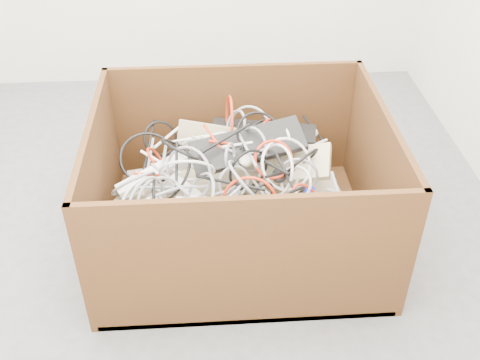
{
  "coord_description": "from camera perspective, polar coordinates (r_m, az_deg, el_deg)",
  "views": [
    {
      "loc": [
        0.14,
        -1.96,
        1.74
      ],
      "look_at": [
        0.26,
        -0.05,
        0.3
      ],
      "focal_mm": 42.7,
      "sensor_mm": 36.0,
      "label": 1
    }
  ],
  "objects": [
    {
      "name": "keyboard_pile",
      "position": [
        2.4,
        0.66,
        -0.44
      ],
      "size": [
        1.01,
        0.89,
        0.41
      ],
      "color": "tan",
      "rests_on": "cardboard_box"
    },
    {
      "name": "vga_plug",
      "position": [
        2.25,
        6.85,
        -1.12
      ],
      "size": [
        0.06,
        0.06,
        0.03
      ],
      "primitive_type": "cube",
      "rotation": [
        0.09,
        0.14,
        -0.36
      ],
      "color": "#100ED3",
      "rests_on": "keyboard_pile"
    },
    {
      "name": "ground",
      "position": [
        2.62,
        -5.82,
        -4.77
      ],
      "size": [
        3.0,
        3.0,
        0.0
      ],
      "primitive_type": "plane",
      "color": "#515154",
      "rests_on": "ground"
    },
    {
      "name": "cardboard_box",
      "position": [
        2.46,
        -0.34,
        -3.02
      ],
      "size": [
        1.18,
        0.98,
        0.61
      ],
      "color": "#39250E",
      "rests_on": "ground"
    },
    {
      "name": "mice_scatter",
      "position": [
        2.31,
        0.5,
        0.39
      ],
      "size": [
        0.79,
        0.79,
        0.2
      ],
      "color": "beige",
      "rests_on": "keyboard_pile"
    },
    {
      "name": "cable_tangle",
      "position": [
        2.27,
        -2.08,
        0.89
      ],
      "size": [
        1.06,
        0.83,
        0.44
      ],
      "color": "gray",
      "rests_on": "keyboard_pile"
    },
    {
      "name": "power_strip_right",
      "position": [
        2.24,
        -4.54,
        -1.88
      ],
      "size": [
        0.24,
        0.24,
        0.09
      ],
      "primitive_type": "cube",
      "rotation": [
        -0.1,
        0.17,
        -0.78
      ],
      "color": "white",
      "rests_on": "keyboard_pile"
    },
    {
      "name": "power_strip_left",
      "position": [
        2.35,
        -8.74,
        0.55
      ],
      "size": [
        0.3,
        0.18,
        0.13
      ],
      "primitive_type": "cube",
      "rotation": [
        0.14,
        -0.26,
        0.42
      ],
      "color": "white",
      "rests_on": "keyboard_pile"
    }
  ]
}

